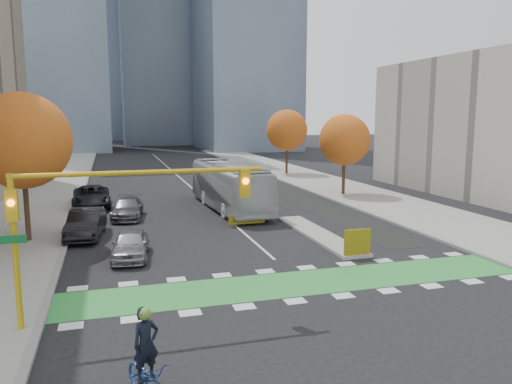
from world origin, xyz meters
TOP-DOWN VIEW (x-y plane):
  - ground at (0.00, 0.00)m, footprint 300.00×300.00m
  - sidewalk_west at (-13.50, 20.00)m, footprint 7.00×120.00m
  - sidewalk_east at (13.50, 20.00)m, footprint 7.00×120.00m
  - curb_west at (-10.00, 20.00)m, footprint 0.30×120.00m
  - curb_east at (10.00, 20.00)m, footprint 0.30×120.00m
  - bike_crossing at (0.00, 1.50)m, footprint 20.00×3.00m
  - centre_line at (0.00, 40.00)m, footprint 0.15×70.00m
  - bike_lane_paint at (7.50, 30.00)m, footprint 2.50×50.00m
  - median_island at (4.00, 9.00)m, footprint 1.60×10.00m
  - hazard_board at (4.00, 4.20)m, footprint 1.40×0.12m
  - tower_ne at (20.00, 85.00)m, footprint 18.00×24.00m
  - tower_far at (-4.00, 140.00)m, footprint 26.00×26.00m
  - tree_west at (-12.00, 12.00)m, footprint 5.20×5.20m
  - tree_east_near at (12.00, 22.00)m, footprint 4.40×4.40m
  - tree_east_far at (12.50, 38.00)m, footprint 4.80×4.80m
  - traffic_signal_west at (-7.93, -0.51)m, footprint 8.53×0.56m
  - cyclist at (-6.86, -5.56)m, footprint 1.44×2.19m
  - bus at (0.98, 18.72)m, footprint 3.61×12.79m
  - parked_car_a at (-6.71, 7.32)m, footprint 2.19×4.36m
  - parked_car_b at (-9.00, 12.32)m, footprint 2.28×5.15m
  - parked_car_c at (-6.50, 17.32)m, footprint 2.52×4.96m
  - parked_car_d at (-9.00, 22.32)m, footprint 2.90×5.98m

SIDE VIEW (x-z plane):
  - ground at x=0.00m, z-range 0.00..0.00m
  - centre_line at x=0.00m, z-range 0.00..0.01m
  - bike_lane_paint at x=7.50m, z-range 0.00..0.01m
  - bike_crossing at x=0.00m, z-range 0.00..0.01m
  - sidewalk_west at x=-13.50m, z-range 0.00..0.15m
  - sidewalk_east at x=13.50m, z-range 0.00..0.15m
  - curb_west at x=-10.00m, z-range -0.01..0.15m
  - curb_east at x=10.00m, z-range -0.01..0.15m
  - median_island at x=4.00m, z-range 0.00..0.16m
  - parked_car_c at x=-6.50m, z-range 0.00..1.38m
  - parked_car_a at x=-6.71m, z-range 0.00..1.43m
  - cyclist at x=-6.86m, z-range -0.40..1.99m
  - hazard_board at x=4.00m, z-range 0.15..1.45m
  - parked_car_d at x=-9.00m, z-range 0.00..1.64m
  - parked_car_b at x=-9.00m, z-range 0.00..1.65m
  - bus at x=0.98m, z-range 0.00..3.53m
  - traffic_signal_west at x=-7.93m, z-range 1.43..6.63m
  - tree_east_near at x=12.00m, z-range 1.33..8.40m
  - tree_east_far at x=12.50m, z-range 1.42..9.07m
  - tree_west at x=-12.00m, z-range 1.50..9.73m
  - tower_ne at x=20.00m, z-range 0.00..60.00m
  - tower_far at x=-4.00m, z-range 0.00..80.00m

